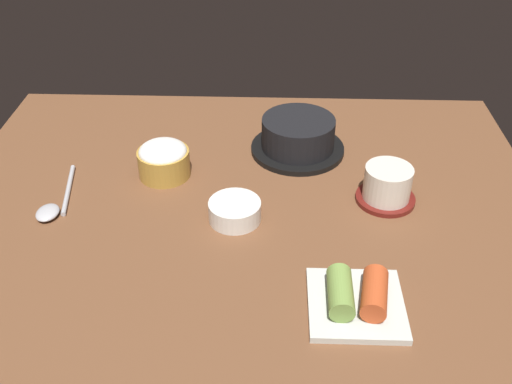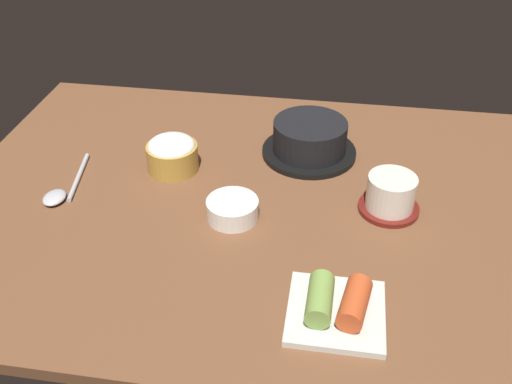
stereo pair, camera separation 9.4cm
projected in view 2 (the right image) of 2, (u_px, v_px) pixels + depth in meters
The scene contains 7 objects.
dining_table at pixel (246, 203), 98.64cm from camera, with size 100.00×76.00×2.00cm, color brown.
stone_pot at pixel (310, 139), 107.61cm from camera, with size 17.45×17.45×6.71cm.
rice_bowl at pixel (172, 153), 103.57cm from camera, with size 9.07×9.07×6.40cm.
tea_cup_with_saucer at pixel (391, 195), 93.70cm from camera, with size 9.85×9.85×6.35cm.
banchan_cup_center at pixel (232, 209), 92.89cm from camera, with size 8.33×8.33×3.26cm.
kimchi_plate at pixel (336, 307), 75.97cm from camera, with size 12.69×12.69×4.40cm.
spoon at pixel (62, 191), 98.78cm from camera, with size 4.65×16.32×1.35cm.
Camera 2 is at (14.05, -77.90, 59.90)cm, focal length 41.16 mm.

